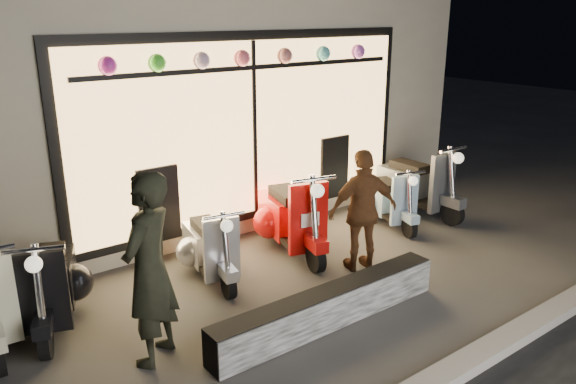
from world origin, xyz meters
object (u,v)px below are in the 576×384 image
Objects in this scene: scooter_silver at (208,245)px; scooter_red at (289,216)px; graffiti_barrier at (329,307)px; woman at (363,211)px; man at (149,270)px.

scooter_silver is 1.30m from scooter_red.
graffiti_barrier is 1.82× the size of woman.
scooter_silver is 1.95m from woman.
scooter_red reaches higher than graffiti_barrier.
man is 2.92m from woman.
scooter_red is 1.17m from woman.
graffiti_barrier is 1.73× the size of scooter_red.
graffiti_barrier is 2.07m from scooter_red.
woman is (1.22, 0.77, 0.57)m from graffiti_barrier.
scooter_red is (0.89, 1.85, 0.26)m from graffiti_barrier.
graffiti_barrier is 1.91m from man.
scooter_red is at bearing -55.78° from woman.
scooter_red reaches higher than scooter_silver.
graffiti_barrier is 1.55m from woman.
graffiti_barrier is at bearing -101.87° from scooter_red.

